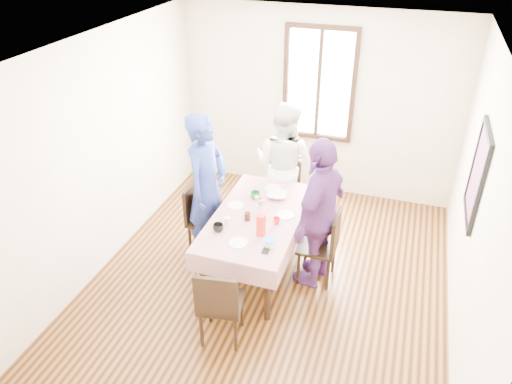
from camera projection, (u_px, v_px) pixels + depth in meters
The scene contains 31 objects.
ground at pixel (271, 276), 5.82m from camera, with size 4.50×4.50×0.00m, color black.
back_wall at pixel (318, 104), 6.98m from camera, with size 4.00×4.00×0.00m, color beige.
right_wall at pixel (477, 208), 4.60m from camera, with size 4.50×4.50×0.00m, color beige.
window_frame at pixel (319, 84), 6.81m from camera, with size 1.02×0.06×1.62m, color black.
window_pane at pixel (319, 84), 6.82m from camera, with size 0.90×0.02×1.50m, color white.
art_poster at pixel (478, 175), 4.75m from camera, with size 0.04×0.76×0.96m, color red.
dining_table at pixel (257, 243), 5.76m from camera, with size 0.85×1.65×0.75m, color black.
tablecloth at pixel (257, 216), 5.56m from camera, with size 0.97×1.77×0.01m, color #5C010F.
chair_left at pixel (207, 220), 6.03m from camera, with size 0.42×0.42×0.91m, color black.
chair_right at pixel (318, 246), 5.57m from camera, with size 0.42×0.42×0.91m, color black.
chair_far at pixel (283, 191), 6.64m from camera, with size 0.42×0.42×0.91m, color black.
chair_near at pixel (221, 302), 4.79m from camera, with size 0.42×0.42×0.91m, color black.
person_left at pixel (206, 187), 5.79m from camera, with size 0.67×0.44×1.85m, color navy.
person_far at pixel (284, 165), 6.42m from camera, with size 0.83×0.65×1.71m, color white.
person_right at pixel (318, 213), 5.35m from camera, with size 1.05×0.44×1.80m, color #5B2E72.
mug_black at pixel (218, 228), 5.27m from camera, with size 0.12×0.12×0.09m, color black.
mug_flag at pixel (276, 221), 5.40m from camera, with size 0.08×0.08×0.08m, color red.
mug_green at pixel (255, 195), 5.86m from camera, with size 0.11×0.11×0.09m, color #0C7226.
serving_bowl at pixel (277, 195), 5.89m from camera, with size 0.23×0.23×0.06m, color white.
juice_carton at pixel (261, 225), 5.17m from camera, with size 0.08×0.08×0.25m, color red.
butter_tub at pixel (270, 243), 5.05m from camera, with size 0.13×0.13×0.06m, color white.
jam_jar at pixel (247, 216), 5.46m from camera, with size 0.07×0.07×0.10m, color black.
drinking_glass at pixel (227, 221), 5.38m from camera, with size 0.06×0.06×0.09m, color silver.
smartphone at pixel (266, 250), 5.00m from camera, with size 0.07×0.14×0.01m, color black.
flower_vase at pixel (260, 210), 5.53m from camera, with size 0.07×0.07×0.13m, color silver.
plate_left at pixel (236, 205), 5.73m from camera, with size 0.20×0.20×0.01m, color white.
plate_right at pixel (285, 215), 5.56m from camera, with size 0.20×0.20×0.01m, color white.
plate_far at pixel (273, 188), 6.08m from camera, with size 0.20×0.20×0.01m, color white.
plate_near at pixel (238, 243), 5.10m from camera, with size 0.20×0.20×0.01m, color white.
butter_lid at pixel (270, 240), 5.04m from camera, with size 0.12×0.12×0.01m, color blue.
flower_bunch at pixel (260, 201), 5.48m from camera, with size 0.09×0.09×0.10m, color yellow, non-canonical shape.
Camera 1 is at (1.24, -4.34, 3.82)m, focal length 34.33 mm.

